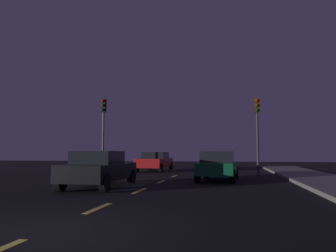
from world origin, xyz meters
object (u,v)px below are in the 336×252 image
(car_stopped_ahead, at_px, (218,166))
(car_oncoming_far, at_px, (155,161))
(traffic_signal_right, at_px, (257,121))
(traffic_signal_left, at_px, (103,121))
(car_adjacent_lane, at_px, (100,169))

(car_stopped_ahead, height_order, car_oncoming_far, car_stopped_ahead)
(traffic_signal_right, height_order, car_stopped_ahead, traffic_signal_right)
(traffic_signal_left, xyz_separation_m, car_stopped_ahead, (7.63, -3.95, -2.73))
(car_adjacent_lane, bearing_deg, traffic_signal_right, 50.79)
(traffic_signal_left, relative_size, car_oncoming_far, 1.08)
(traffic_signal_left, height_order, traffic_signal_right, traffic_signal_left)
(traffic_signal_right, bearing_deg, car_adjacent_lane, -129.21)
(traffic_signal_right, relative_size, car_stopped_ahead, 1.13)
(car_stopped_ahead, relative_size, car_adjacent_lane, 0.95)
(traffic_signal_right, xyz_separation_m, car_stopped_ahead, (-2.24, -3.95, -2.56))
(traffic_signal_left, bearing_deg, traffic_signal_right, -0.00)
(traffic_signal_left, xyz_separation_m, car_oncoming_far, (2.72, 3.48, -2.72))
(traffic_signal_left, xyz_separation_m, traffic_signal_right, (9.87, -0.00, -0.17))
(traffic_signal_right, xyz_separation_m, car_oncoming_far, (-7.15, 3.49, -2.56))
(car_stopped_ahead, xyz_separation_m, car_adjacent_lane, (-4.46, -4.27, 0.00))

